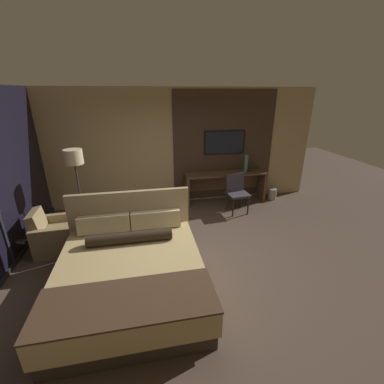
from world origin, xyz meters
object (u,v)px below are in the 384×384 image
Objects in this scene: armchair_by_window at (55,236)px; waste_bin at (272,194)px; desk at (225,182)px; floor_lamp at (75,164)px; desk_chair at (236,189)px; tv at (225,142)px; book at (252,171)px; bed at (131,272)px; vase_tall at (246,164)px.

waste_bin is (4.98, 1.41, -0.13)m from armchair_by_window.
desk is 1.22× the size of floor_lamp.
desk_chair is at bearing -82.30° from desk.
desk is at bearing -90.00° from tv.
book is 0.89m from waste_bin.
floor_lamp reaches higher than bed.
desk is at bearing 92.69° from desk_chair.
desk_chair is 0.54× the size of floor_lamp.
bed is 2.39× the size of desk_chair.
vase_tall reaches higher than desk_chair.
armchair_by_window is 0.47× the size of floor_lamp.
desk is 1.99× the size of tv.
vase_tall is 1.59× the size of waste_bin.
bed is 1.93m from armchair_by_window.
waste_bin is (1.22, 0.50, -0.40)m from desk_chair.
book is (0.70, -0.03, 0.26)m from desk.
tv reaches higher than floor_lamp.
book is (0.62, 0.58, 0.25)m from desk_chair.
desk_chair reaches higher than book.
tv is 4.43× the size of book.
tv reaches higher than desk.
desk_chair is 3.51m from floor_lamp.
bed is 2.09× the size of tv.
tv is at bearing 90.94° from desk_chair.
book is (0.70, -0.21, -0.71)m from tv.
tv is (2.30, 3.06, 1.18)m from bed.
waste_bin is at bearing 37.53° from bed.
floor_lamp reaches higher than book.
bed is 1.05× the size of desk.
bed is at bearing -128.66° from desk.
desk is 4.63× the size of vase_tall.
desk_chair is at bearing -84.05° from tv.
bed reaches higher than desk_chair.
floor_lamp is 6.04× the size of waste_bin.
waste_bin is at bearing -4.88° from desk.
desk is 0.99m from tv.
desk_chair reaches higher than desk.
bed is 9.24× the size of book.
tv is at bearing 90.00° from desk.
floor_lamp is 4.14m from book.
floor_lamp is (-3.31, -1.05, -0.09)m from tv.
bed is 1.28× the size of floor_lamp.
tv is at bearing 163.01° from book.
vase_tall is (0.50, -0.25, -0.50)m from tv.
desk is 1.36m from waste_bin.
book is (4.01, 0.84, -0.62)m from floor_lamp.
floor_lamp is at bearing -168.18° from vase_tall.
book reaches higher than waste_bin.
vase_tall is at bearing 11.82° from floor_lamp.
floor_lamp is at bearing -170.67° from waste_bin.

